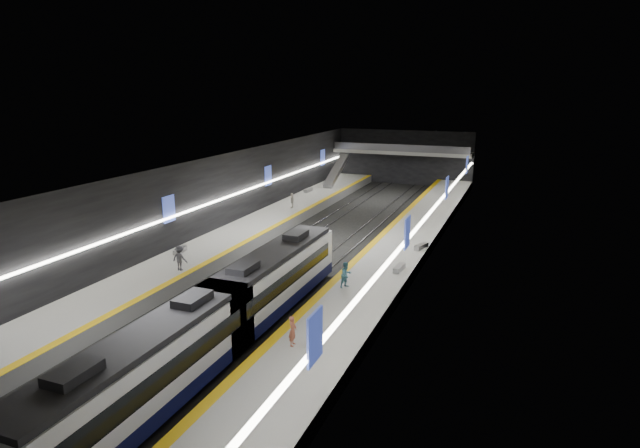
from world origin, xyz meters
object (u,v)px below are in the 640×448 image
at_px(escalator, 336,171).
at_px(bench_left_far, 308,190).
at_px(passenger_left_a, 292,201).
at_px(passenger_left_b, 180,258).
at_px(passenger_right_a, 293,331).
at_px(train, 221,316).
at_px(passenger_right_b, 346,275).
at_px(bench_right_far, 421,246).
at_px(bench_right_near, 399,268).
at_px(bench_left_near, 180,250).

relative_size(escalator, bench_left_far, 4.33).
xyz_separation_m(passenger_left_a, passenger_left_b, (0.89, -22.09, 0.08)).
xyz_separation_m(escalator, passenger_right_a, (14.06, -45.83, -1.08)).
distance_m(train, escalator, 47.31).
bearing_deg(passenger_left_a, train, 6.86).
distance_m(passenger_right_b, passenger_left_a, 24.85).
height_order(bench_right_far, passenger_right_a, passenger_right_a).
bearing_deg(passenger_right_b, passenger_left_a, 62.10).
xyz_separation_m(bench_right_near, bench_right_far, (0.44, 6.08, -0.00)).
height_order(passenger_left_a, passenger_left_b, passenger_left_b).
bearing_deg(train, passenger_right_a, 5.74).
height_order(bench_left_near, bench_left_far, bench_left_far).
distance_m(train, bench_right_far, 21.35).
relative_size(escalator, passenger_left_b, 4.27).
height_order(passenger_right_b, passenger_left_b, passenger_left_b).
bearing_deg(bench_right_near, bench_right_far, 89.80).
xyz_separation_m(bench_left_near, passenger_right_a, (15.32, -11.39, 0.62)).
relative_size(bench_right_far, passenger_right_b, 0.95).
height_order(escalator, bench_left_far, escalator).
distance_m(escalator, passenger_right_a, 47.95).
xyz_separation_m(bench_left_far, passenger_left_b, (2.88, -31.44, 0.71)).
relative_size(train, passenger_left_a, 16.09).
height_order(escalator, bench_right_far, escalator).
distance_m(escalator, passenger_right_b, 39.42).
relative_size(train, bench_right_near, 15.95).
bearing_deg(train, bench_left_far, 106.18).
distance_m(train, passenger_right_a, 4.10).
bearing_deg(passenger_right_b, bench_right_near, 0.29).
height_order(escalator, passenger_right_a, escalator).
bearing_deg(bench_right_far, passenger_left_b, -125.39).
xyz_separation_m(bench_left_far, passenger_right_b, (15.47, -30.23, 0.67)).
bearing_deg(train, bench_right_near, 65.00).
bearing_deg(bench_left_far, passenger_left_a, -76.60).
relative_size(bench_left_far, bench_right_far, 1.09).
bearing_deg(bench_left_near, bench_right_far, 16.02).
bearing_deg(bench_right_far, passenger_left_a, 165.65).
xyz_separation_m(bench_left_near, passenger_left_b, (2.64, -3.62, 0.74)).
distance_m(bench_left_far, passenger_right_a, 42.19).
height_order(train, bench_right_far, train).
height_order(escalator, bench_left_near, escalator).
xyz_separation_m(passenger_right_a, passenger_right_b, (-0.09, 8.98, 0.07)).
relative_size(train, bench_left_far, 14.93).
xyz_separation_m(bench_left_near, bench_left_far, (-0.24, 27.82, 0.02)).
xyz_separation_m(bench_right_near, passenger_right_b, (-2.59, -4.67, 0.68)).
relative_size(train, escalator, 3.45).
bearing_deg(passenger_left_b, bench_right_far, -141.80).
bearing_deg(escalator, bench_left_far, -102.72).
relative_size(bench_right_near, passenger_right_b, 0.97).
relative_size(passenger_right_a, passenger_right_b, 0.92).
bearing_deg(train, bench_left_near, 133.65).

